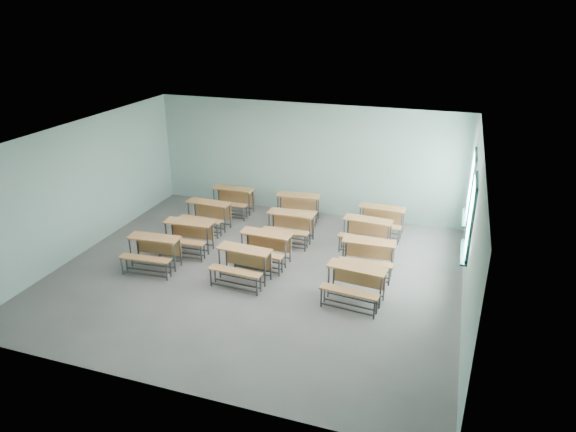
% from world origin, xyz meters
% --- Properties ---
extents(room, '(9.04, 8.04, 3.24)m').
position_xyz_m(room, '(0.08, 0.03, 1.60)').
color(room, slate).
rests_on(room, ground).
extents(desk_unit_r0c0, '(1.26, 0.90, 0.75)m').
position_xyz_m(desk_unit_r0c0, '(-2.36, -0.51, 0.51)').
color(desk_unit_r0c0, '#AF743F').
rests_on(desk_unit_r0c0, ground).
extents(desk_unit_r0c1, '(1.25, 0.87, 0.75)m').
position_xyz_m(desk_unit_r0c1, '(-0.15, -0.41, 0.51)').
color(desk_unit_r0c1, '#AF743F').
rests_on(desk_unit_r0c1, ground).
extents(desk_unit_r0c2, '(1.28, 0.92, 0.75)m').
position_xyz_m(desk_unit_r0c2, '(2.37, -0.46, 0.51)').
color(desk_unit_r0c2, '#AF743F').
rests_on(desk_unit_r0c2, ground).
extents(desk_unit_r1c0, '(1.26, 0.89, 0.75)m').
position_xyz_m(desk_unit_r1c0, '(-2.03, 0.53, 0.51)').
color(desk_unit_r1c0, '#AF743F').
rests_on(desk_unit_r1c0, ground).
extents(desk_unit_r1c1, '(1.23, 0.84, 0.75)m').
position_xyz_m(desk_unit_r1c1, '(0.00, 0.52, 0.51)').
color(desk_unit_r1c1, '#AF743F').
rests_on(desk_unit_r1c1, ground).
extents(desk_unit_r1c2, '(1.23, 0.85, 0.75)m').
position_xyz_m(desk_unit_r1c2, '(2.39, 0.85, 0.51)').
color(desk_unit_r1c2, '#AF743F').
rests_on(desk_unit_r1c2, ground).
extents(desk_unit_r2c0, '(1.25, 0.88, 0.75)m').
position_xyz_m(desk_unit_r2c0, '(-2.18, 1.91, 0.51)').
color(desk_unit_r2c0, '#AF743F').
rests_on(desk_unit_r2c0, ground).
extents(desk_unit_r2c1, '(1.21, 0.81, 0.75)m').
position_xyz_m(desk_unit_r2c1, '(0.19, 1.89, 0.51)').
color(desk_unit_r2c1, '#AF743F').
rests_on(desk_unit_r2c1, ground).
extents(desk_unit_r2c2, '(1.26, 0.90, 0.75)m').
position_xyz_m(desk_unit_r2c2, '(2.14, 2.09, 0.51)').
color(desk_unit_r2c2, '#AF743F').
rests_on(desk_unit_r2c2, ground).
extents(desk_unit_r3c0, '(1.22, 0.83, 0.75)m').
position_xyz_m(desk_unit_r3c0, '(-2.01, 3.16, 0.51)').
color(desk_unit_r3c0, '#AF743F').
rests_on(desk_unit_r3c0, ground).
extents(desk_unit_r3c1, '(1.28, 0.93, 0.75)m').
position_xyz_m(desk_unit_r3c1, '(-0.03, 3.22, 0.51)').
color(desk_unit_r3c1, '#AF743F').
rests_on(desk_unit_r3c1, ground).
extents(desk_unit_r3c2, '(1.24, 0.86, 0.75)m').
position_xyz_m(desk_unit_r3c2, '(2.35, 3.03, 0.51)').
color(desk_unit_r3c2, '#AF743F').
rests_on(desk_unit_r3c2, ground).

